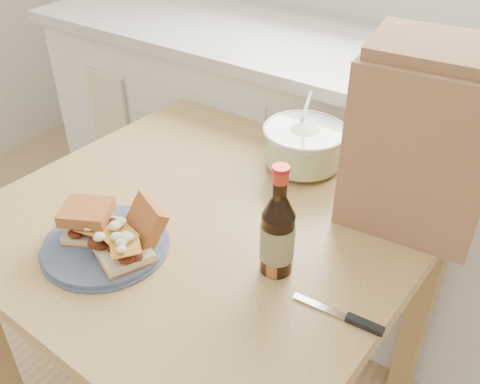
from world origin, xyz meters
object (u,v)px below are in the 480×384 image
Objects in this scene: coleslaw_bowl at (304,148)px; beer_bottle at (278,233)px; paper_bag at (422,147)px; plate at (105,245)px; dining_table at (212,249)px.

coleslaw_bowl is 0.40m from beer_bottle.
coleslaw_bowl is at bearing 163.24° from paper_bag.
coleslaw_bowl is at bearing 70.16° from plate.
plate is at bearing -159.72° from beer_bottle.
paper_bag is (0.30, -0.06, 0.13)m from coleslaw_bowl.
dining_table is at bearing 156.37° from beer_bottle.
dining_table is 0.34m from coleslaw_bowl.
paper_bag is (0.38, 0.22, 0.30)m from dining_table.
beer_bottle is (0.14, -0.37, 0.04)m from coleslaw_bowl.
dining_table is 3.80× the size of plate.
paper_bag is (0.16, 0.30, 0.10)m from beer_bottle.
plate is 0.55m from coleslaw_bowl.
beer_bottle is at bearing -122.49° from paper_bag.
dining_table is at bearing -105.52° from coleslaw_bowl.
coleslaw_bowl is (0.08, 0.29, 0.17)m from dining_table.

